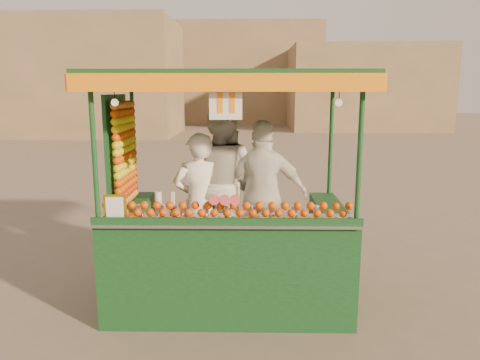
{
  "coord_description": "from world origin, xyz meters",
  "views": [
    {
      "loc": [
        -0.15,
        -4.8,
        2.34
      ],
      "look_at": [
        -0.23,
        0.15,
        1.37
      ],
      "focal_mm": 34.05,
      "sensor_mm": 36.0,
      "label": 1
    }
  ],
  "objects_px": {
    "vendor_left": "(199,203)",
    "vendor_right": "(263,195)",
    "vendor_middle": "(222,183)",
    "juice_cart": "(223,232)"
  },
  "relations": [
    {
      "from": "vendor_left",
      "to": "vendor_right",
      "type": "distance_m",
      "value": 0.75
    },
    {
      "from": "vendor_left",
      "to": "vendor_middle",
      "type": "xyz_separation_m",
      "value": [
        0.25,
        0.25,
        0.18
      ]
    },
    {
      "from": "juice_cart",
      "to": "vendor_middle",
      "type": "relative_size",
      "value": 1.43
    },
    {
      "from": "juice_cart",
      "to": "vendor_middle",
      "type": "height_order",
      "value": "juice_cart"
    },
    {
      "from": "juice_cart",
      "to": "vendor_left",
      "type": "height_order",
      "value": "juice_cart"
    },
    {
      "from": "vendor_left",
      "to": "juice_cart",
      "type": "bearing_deg",
      "value": 123.28
    },
    {
      "from": "juice_cart",
      "to": "vendor_middle",
      "type": "bearing_deg",
      "value": 94.07
    },
    {
      "from": "vendor_left",
      "to": "vendor_middle",
      "type": "distance_m",
      "value": 0.39
    },
    {
      "from": "juice_cart",
      "to": "vendor_left",
      "type": "relative_size",
      "value": 1.75
    },
    {
      "from": "vendor_left",
      "to": "vendor_middle",
      "type": "bearing_deg",
      "value": -149.09
    }
  ]
}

